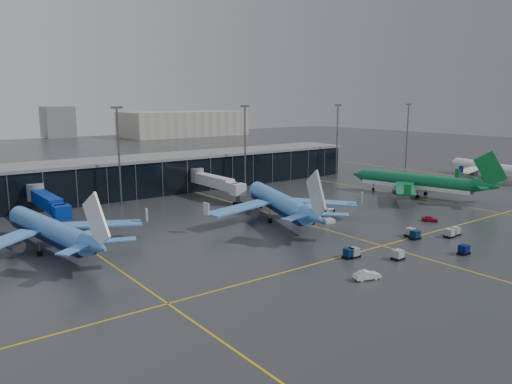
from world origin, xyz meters
TOP-DOWN VIEW (x-y plane):
  - ground at (0.00, 0.00)m, footprint 600.00×600.00m
  - terminal_pier at (0.00, 62.00)m, footprint 142.00×17.00m
  - jet_bridges at (-35.00, 42.99)m, footprint 94.00×27.50m
  - flood_masts at (5.00, 50.00)m, footprint 203.00×0.50m
  - distant_hangars at (49.94, 270.08)m, footprint 260.00×71.00m
  - taxi_lines at (10.00, 10.61)m, footprint 220.00×120.00m
  - airliner_arkefly at (-40.80, 20.00)m, footprint 41.07×45.39m
  - airliner_klm_near at (7.79, 12.93)m, footprint 50.18×53.50m
  - airliner_aer_lingus at (56.94, 11.42)m, footprint 47.33×51.36m
  - airliner_ba at (106.13, 17.04)m, footprint 42.35×45.53m
  - baggage_carts at (14.40, -18.80)m, footprint 30.53×14.63m
  - mobile_airstair at (15.10, 4.40)m, footprint 3.17×3.76m
  - service_van_red at (33.97, -9.17)m, footprint 3.01×3.92m
  - service_van_white at (-6.22, -25.15)m, footprint 4.57×2.68m

SIDE VIEW (x-z plane):
  - ground at x=0.00m, z-range 0.00..0.00m
  - taxi_lines at x=10.00m, z-range 0.00..0.02m
  - service_van_red at x=33.97m, z-range 0.00..1.25m
  - service_van_white at x=-6.22m, z-range 0.00..1.42m
  - baggage_carts at x=14.40m, z-range -0.09..1.61m
  - mobile_airstair at x=15.10m, z-range -0.95..2.49m
  - jet_bridges at x=-35.00m, z-range 0.95..8.15m
  - terminal_pier at x=0.00m, z-range 0.07..10.77m
  - airliner_ba at x=106.13m, z-range 0.00..11.64m
  - airliner_arkefly at x=-40.80m, z-range 0.00..12.62m
  - airliner_klm_near at x=7.79m, z-range 0.00..13.37m
  - airliner_aer_lingus at x=56.94m, z-range 0.00..13.49m
  - distant_hangars at x=49.94m, z-range -2.21..19.79m
  - flood_masts at x=5.00m, z-range 1.06..26.56m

